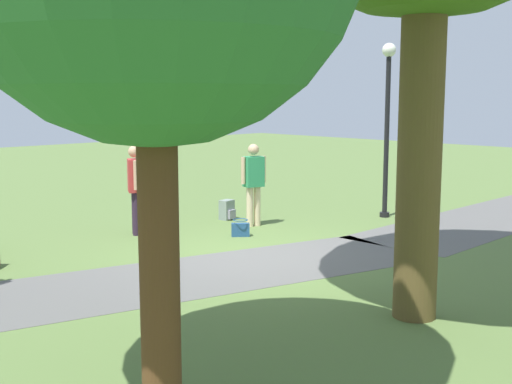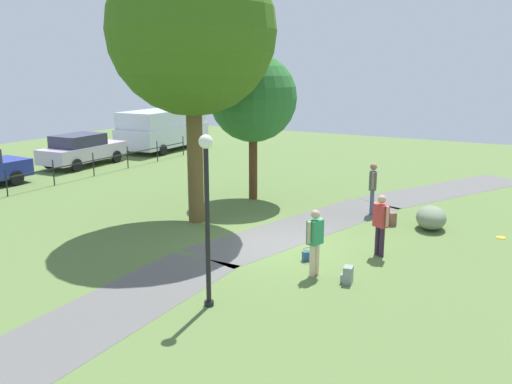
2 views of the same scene
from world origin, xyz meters
name	(u,v)px [view 2 (image 2 of 2)]	position (x,y,z in m)	size (l,w,h in m)	color
ground_plane	(280,244)	(0.00, 0.00, 0.00)	(48.00, 48.00, 0.00)	#567039
footpath_segment_near	(90,322)	(-6.00, 1.05, 0.00)	(8.03, 2.17, 0.01)	#595856
footpath_segment_mid	(305,226)	(1.87, 0.08, 0.00)	(8.26, 4.04, 0.01)	#595856
footpath_segment_far	(448,190)	(9.29, -2.77, 0.00)	(8.06, 5.51, 0.01)	#595856
large_shade_tree	(192,31)	(0.72, 3.32, 5.80)	(5.01, 5.01, 8.33)	brown
young_tree_near_path	(253,98)	(4.21, 3.24, 3.67)	(3.14, 3.14, 5.26)	#4F321A
lamp_post	(207,203)	(-4.26, -0.54, 2.19)	(0.28, 0.28, 3.54)	black
lawn_boulder	(431,218)	(3.53, -3.32, 0.34)	(1.44, 1.19, 0.69)	gray
woman_with_handbag	(315,238)	(-1.65, -1.75, 0.91)	(0.50, 0.33, 1.59)	beige
man_near_boulder	(373,185)	(4.27, -1.25, 0.99)	(0.50, 0.33, 1.71)	#484E6B
passerby_on_path	(381,221)	(0.42, -2.69, 0.93)	(0.39, 0.46, 1.62)	#2C1C2F
handbag_on_grass	(308,255)	(-0.82, -1.24, 0.14)	(0.38, 0.38, 0.31)	navy
backpack_by_boulder	(391,219)	(3.34, -2.18, 0.19)	(0.35, 0.35, 0.40)	brown
spare_backpack_on_lawn	(348,275)	(-1.74, -2.61, 0.19)	(0.31, 0.30, 0.40)	gray
frisbee_on_grass	(501,238)	(3.59, -5.29, 0.01)	(0.26, 0.26, 0.02)	yellow
park_fence	(6,180)	(0.00, 11.50, 0.62)	(22.05, 0.05, 1.05)	#232326
parked_sedan_red	(82,149)	(6.00, 13.87, 0.81)	(4.50, 2.08, 1.56)	silver
delivery_van	(163,128)	(12.09, 13.72, 1.27)	(5.85, 2.85, 2.30)	silver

